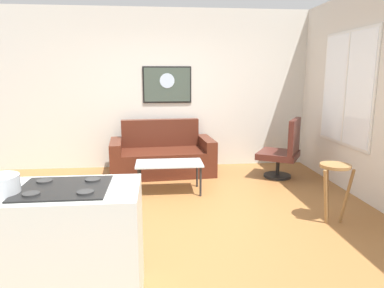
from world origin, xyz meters
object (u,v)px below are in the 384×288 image
at_px(couch, 162,157).
at_px(wall_painting, 167,85).
at_px(coffee_table, 169,165).
at_px(armchair, 284,150).
at_px(bar_stool, 334,177).

relative_size(couch, wall_painting, 2.06).
bearing_deg(couch, wall_painting, 76.26).
bearing_deg(coffee_table, armchair, 16.01).
bearing_deg(bar_stool, armchair, 88.16).
bearing_deg(bar_stool, couch, 130.58).
height_order(couch, bar_stool, couch).
height_order(bar_stool, wall_painting, wall_painting).
bearing_deg(armchair, couch, 166.32).
distance_m(coffee_table, wall_painting, 1.85).
relative_size(coffee_table, armchair, 0.96).
height_order(coffee_table, wall_painting, wall_painting).
height_order(coffee_table, bar_stool, bar_stool).
xyz_separation_m(coffee_table, bar_stool, (1.82, -1.21, 0.13)).
bearing_deg(armchair, wall_painting, 152.76).
bearing_deg(wall_painting, coffee_table, -91.26).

